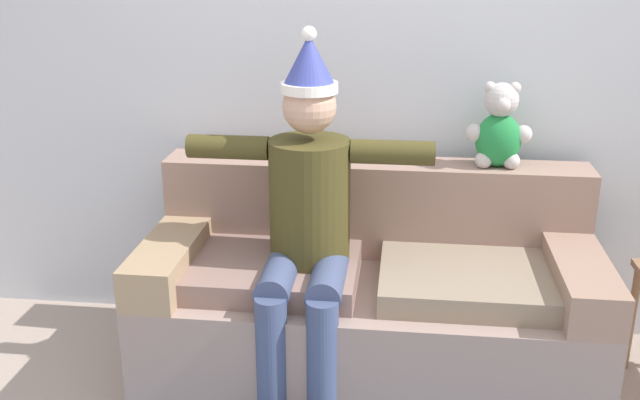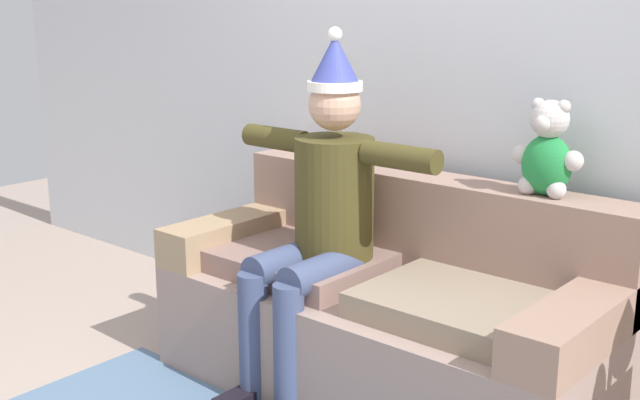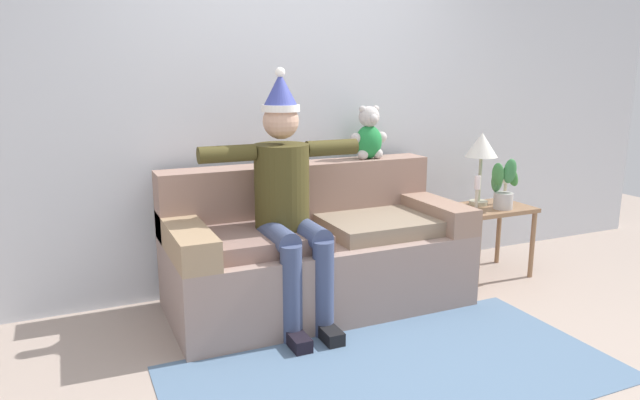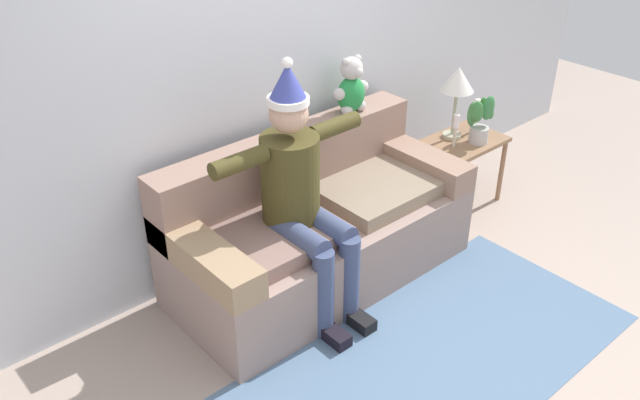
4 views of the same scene
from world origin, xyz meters
name	(u,v)px [view 1 (image 1 of 4)]	position (x,y,z in m)	size (l,w,h in m)	color
back_wall	(380,57)	(0.00, 1.55, 1.35)	(7.00, 0.10, 2.70)	silver
couch	(369,298)	(0.00, 1.03, 0.36)	(1.94, 0.88, 0.91)	gray
person_seated	(307,218)	(-0.26, 0.86, 0.80)	(1.02, 0.77, 1.55)	#433C1A
teddy_bear	(499,129)	(0.54, 1.30, 1.08)	(0.29, 0.17, 0.38)	#21833D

